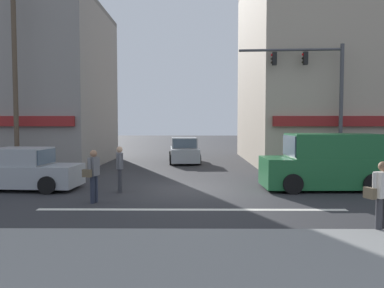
% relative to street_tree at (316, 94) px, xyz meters
% --- Properties ---
extents(ground_plane, '(120.00, 120.00, 0.00)m').
position_rel_street_tree_xyz_m(ground_plane, '(-7.16, -7.76, -4.21)').
color(ground_plane, '#2B2B2D').
extents(lane_marking_stripe, '(9.00, 0.24, 0.01)m').
position_rel_street_tree_xyz_m(lane_marking_stripe, '(-7.16, -11.26, -4.21)').
color(lane_marking_stripe, silver).
rests_on(lane_marking_stripe, ground).
extents(sidewalk_curb, '(40.00, 5.00, 0.16)m').
position_rel_street_tree_xyz_m(sidewalk_curb, '(-7.16, -16.26, -4.13)').
color(sidewalk_curb, gray).
rests_on(sidewalk_curb, ground).
extents(building_left_block, '(11.85, 9.01, 9.58)m').
position_rel_street_tree_xyz_m(building_left_block, '(-18.58, 0.73, 0.57)').
color(building_left_block, gray).
rests_on(building_left_block, ground).
extents(building_right_corner, '(13.99, 12.07, 12.18)m').
position_rel_street_tree_xyz_m(building_right_corner, '(3.36, 2.18, 1.87)').
color(building_right_corner, tan).
rests_on(building_right_corner, ground).
extents(street_tree, '(3.69, 3.69, 6.08)m').
position_rel_street_tree_xyz_m(street_tree, '(0.00, 0.00, 0.00)').
color(street_tree, '#4C3823').
rests_on(street_tree, ground).
extents(utility_pole_near_left, '(1.40, 0.22, 8.67)m').
position_rel_street_tree_xyz_m(utility_pole_near_left, '(-15.43, -4.54, 0.27)').
color(utility_pole_near_left, brown).
rests_on(utility_pole_near_left, ground).
extents(traffic_light_mast, '(4.88, 0.46, 6.20)m').
position_rel_street_tree_xyz_m(traffic_light_mast, '(-1.16, -4.23, -0.04)').
color(traffic_light_mast, '#47474C').
rests_on(traffic_light_mast, ground).
extents(sedan_approaching_near, '(4.20, 2.09, 1.58)m').
position_rel_street_tree_xyz_m(sedan_approaching_near, '(-13.52, -7.99, -3.50)').
color(sedan_approaching_near, '#999EA3').
rests_on(sedan_approaching_near, ground).
extents(sedan_crossing_rightbound, '(2.11, 4.22, 1.58)m').
position_rel_street_tree_xyz_m(sedan_crossing_rightbound, '(-7.74, 1.65, -3.50)').
color(sedan_crossing_rightbound, '#999EA3').
rests_on(sedan_crossing_rightbound, ground).
extents(van_crossing_center, '(4.64, 2.11, 2.11)m').
position_rel_street_tree_xyz_m(van_crossing_center, '(-2.09, -7.90, -3.21)').
color(van_crossing_center, '#1E6033').
rests_on(van_crossing_center, ground).
extents(pedestrian_foreground_with_bag, '(0.69, 0.38, 1.67)m').
position_rel_street_tree_xyz_m(pedestrian_foreground_with_bag, '(-2.92, -13.75, -3.26)').
color(pedestrian_foreground_with_bag, '#333338').
rests_on(pedestrian_foreground_with_bag, ground).
extents(pedestrian_mid_crossing, '(0.31, 0.55, 1.67)m').
position_rel_street_tree_xyz_m(pedestrian_mid_crossing, '(-9.78, -8.57, -3.26)').
color(pedestrian_mid_crossing, '#333338').
rests_on(pedestrian_mid_crossing, ground).
extents(pedestrian_far_side, '(0.44, 0.67, 1.67)m').
position_rel_street_tree_xyz_m(pedestrian_far_side, '(-10.26, -10.36, -3.26)').
color(pedestrian_far_side, '#232838').
rests_on(pedestrian_far_side, ground).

